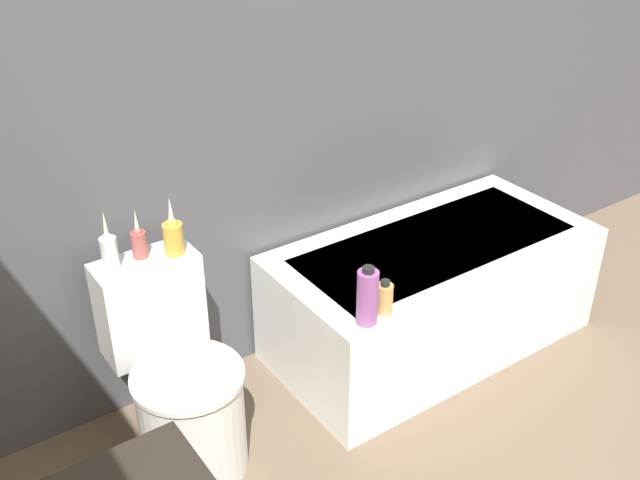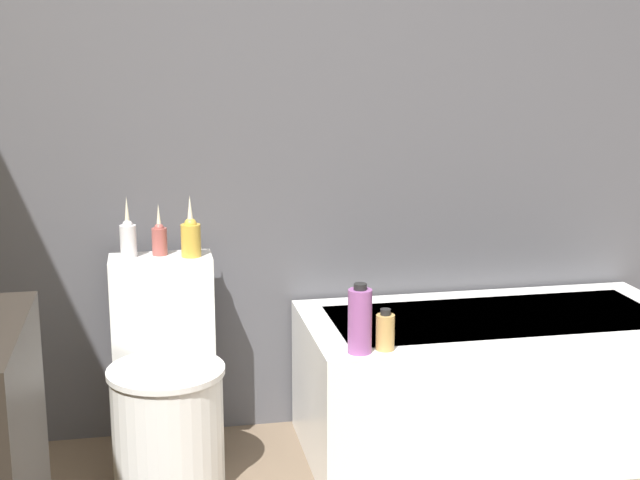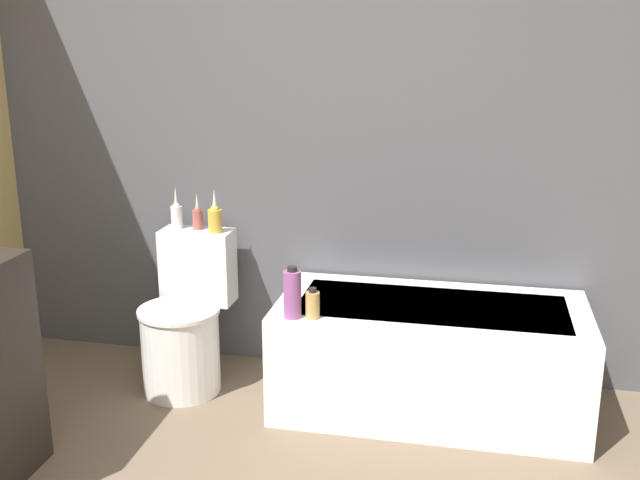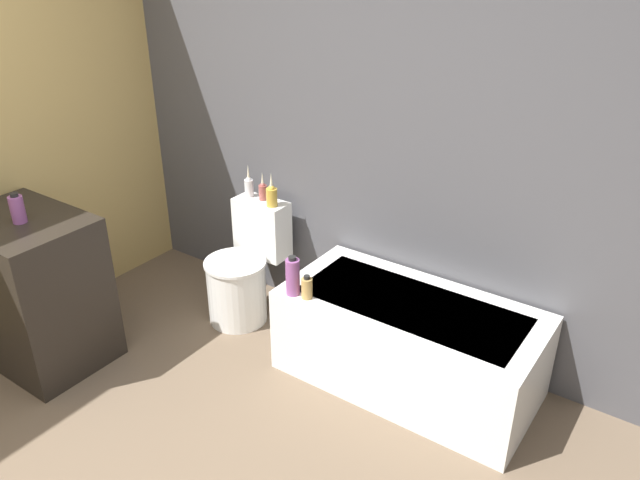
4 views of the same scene
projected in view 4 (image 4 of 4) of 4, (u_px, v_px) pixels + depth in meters
The scene contains 10 objects.
wall_back_tiled at pixel (331, 119), 3.67m from camera, with size 6.40×0.06×2.60m.
bathtub at pixel (408, 343), 3.44m from camera, with size 1.41×0.69×0.51m.
toilet at pixel (244, 272), 4.03m from camera, with size 0.40×0.56×0.75m.
vanity_counter at pixel (34, 290), 3.58m from camera, with size 0.77×0.56×0.90m.
soap_bottle_glass at pixel (17, 209), 3.31m from camera, with size 0.07×0.07×0.17m.
vase_gold at pixel (249, 186), 4.02m from camera, with size 0.06×0.06×0.22m.
vase_silver at pixel (263, 191), 3.97m from camera, with size 0.05×0.05×0.19m.
vase_bronze at pixel (272, 195), 3.88m from camera, with size 0.07×0.07×0.22m.
shampoo_bottle_tall at pixel (293, 277), 3.37m from camera, with size 0.08×0.08×0.23m.
shampoo_bottle_short at pixel (307, 288), 3.36m from camera, with size 0.06×0.06×0.14m.
Camera 4 is at (2.01, -0.81, 2.32)m, focal length 35.00 mm.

